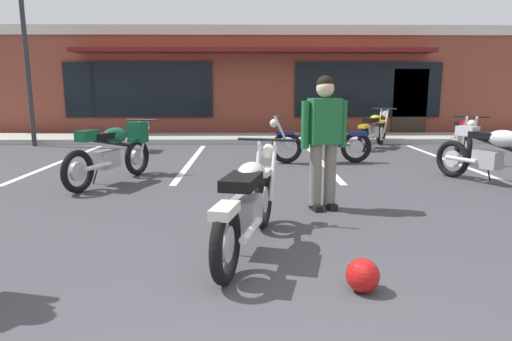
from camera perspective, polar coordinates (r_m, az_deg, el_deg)
ground_plane at (r=5.70m, az=0.61°, el=-4.91°), size 80.00×80.00×0.00m
sidewalk_kerb at (r=12.90m, az=-0.24°, el=4.20°), size 22.00×1.80×0.14m
brick_storefront_building at (r=16.85m, az=-0.39°, el=11.32°), size 18.08×6.35×3.42m
painted_stall_lines at (r=9.34m, az=0.02°, el=1.28°), size 8.29×4.80×0.01m
motorcycle_foreground_classic at (r=4.16m, az=-0.99°, el=-4.20°), size 0.83×2.08×0.98m
motorcycle_red_sportbike at (r=9.11m, az=8.33°, el=3.85°), size 2.11×0.66×0.98m
motorcycle_black_cruiser at (r=11.78m, az=14.91°, el=5.14°), size 1.40×1.84×0.98m
motorcycle_silver_naked at (r=7.82m, az=28.95°, el=1.98°), size 1.24×1.93×0.98m
motorcycle_blue_standard at (r=7.55m, az=-17.84°, el=2.54°), size 1.08×2.00×0.98m
motorcycle_green_cafe_racer at (r=10.64m, az=25.18°, el=3.92°), size 0.98×2.04×0.98m
person_by_back_row at (r=5.56m, az=8.77°, el=4.57°), size 0.61×0.35×1.68m
helmet_on_pavement at (r=3.54m, az=13.60°, el=-13.01°), size 0.26×0.26×0.26m
parking_lot_lamp_post at (r=13.03m, az=-28.10°, el=16.73°), size 0.24×0.76×4.89m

